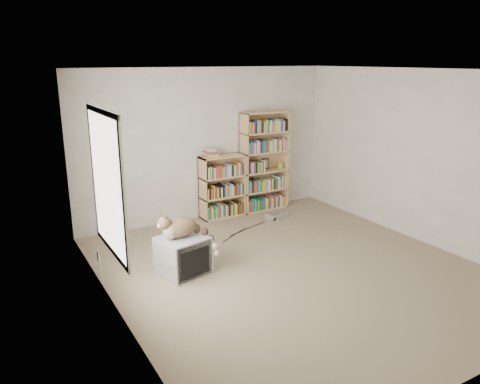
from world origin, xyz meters
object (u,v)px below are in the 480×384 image
cat (185,230)px  dvd_player (277,215)px  crt_tv (183,256)px  bookcase_tall (264,164)px  bookcase_short (222,188)px

cat → dvd_player: bearing=18.9°
crt_tv → bookcase_tall: (2.32, 1.76, 0.59)m
bookcase_short → cat: bearing=-129.4°
cat → crt_tv: bearing=171.2°
bookcase_short → dvd_player: bookcase_short is taller
crt_tv → bookcase_tall: bookcase_tall is taller
cat → dvd_player: size_ratio=1.98×
crt_tv → dvd_player: 2.58m
bookcase_short → bookcase_tall: bearing=0.0°
bookcase_tall → bookcase_short: 0.91m
crt_tv → bookcase_tall: 2.97m
bookcase_short → dvd_player: 1.05m
cat → bookcase_tall: bookcase_tall is taller
crt_tv → dvd_player: (2.26, 1.22, -0.20)m
crt_tv → bookcase_short: (1.48, 1.76, 0.25)m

